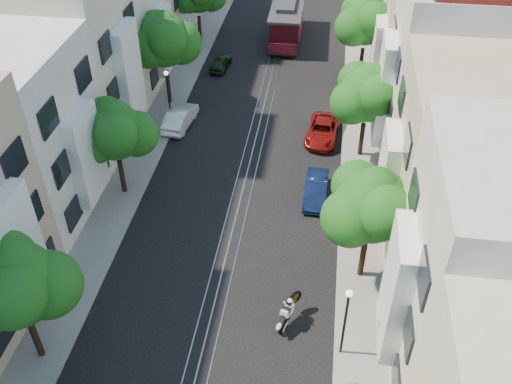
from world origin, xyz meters
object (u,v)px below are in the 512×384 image
at_px(tree_w_b, 115,133).
at_px(parked_car_e_mid, 316,189).
at_px(tree_e_b, 372,207).
at_px(tree_w_c, 164,41).
at_px(parked_car_e_far, 322,131).
at_px(parked_car_w_far, 221,63).
at_px(lamp_west, 168,90).
at_px(tree_e_c, 369,95).
at_px(lamp_east, 346,313).
at_px(cable_car, 287,18).
at_px(tree_w_a, 16,286).
at_px(parked_car_w_mid, 180,117).
at_px(sportbike_rider, 288,311).
at_px(tree_e_d, 367,22).

distance_m(tree_w_b, parked_car_e_mid, 12.30).
relative_size(tree_e_b, tree_w_c, 0.94).
bearing_deg(parked_car_e_far, parked_car_w_far, 139.42).
distance_m(lamp_west, parked_car_e_far, 11.12).
relative_size(tree_e_b, tree_e_c, 1.03).
relative_size(lamp_east, cable_car, 0.47).
xyz_separation_m(lamp_east, cable_car, (-5.80, 33.93, -0.85)).
bearing_deg(tree_w_b, lamp_west, 84.03).
bearing_deg(tree_w_a, tree_e_c, 51.34).
bearing_deg(lamp_west, tree_w_c, 105.75).
xyz_separation_m(parked_car_e_far, parked_car_w_mid, (-10.19, 0.23, 0.07)).
bearing_deg(lamp_east, parked_car_e_far, 95.52).
relative_size(sportbike_rider, parked_car_w_mid, 0.48).
bearing_deg(parked_car_w_far, parked_car_w_mid, 87.81).
height_order(tree_e_d, parked_car_e_far, tree_e_d).
distance_m(tree_e_b, tree_w_c, 21.53).
bearing_deg(parked_car_w_far, tree_w_b, 86.17).
bearing_deg(tree_w_b, parked_car_w_mid, 79.08).
bearing_deg(lamp_east, tree_e_c, 86.56).
distance_m(tree_e_b, lamp_east, 5.41).
distance_m(tree_e_c, tree_w_c, 15.25).
relative_size(cable_car, parked_car_e_far, 1.96).
relative_size(tree_e_d, parked_car_w_mid, 1.64).
xyz_separation_m(tree_e_d, lamp_west, (-13.56, -8.98, -2.02)).
relative_size(tree_w_a, parked_car_e_mid, 1.74).
bearing_deg(parked_car_e_far, parked_car_e_mid, -84.74).
bearing_deg(parked_car_w_mid, tree_e_c, 177.43).
height_order(lamp_east, sportbike_rider, lamp_east).
xyz_separation_m(lamp_east, parked_car_w_mid, (-11.90, 17.95, -2.16)).
height_order(lamp_west, cable_car, lamp_west).
xyz_separation_m(lamp_west, parked_car_e_mid, (10.82, -6.88, -2.21)).
bearing_deg(tree_w_a, parked_car_w_far, 84.64).
relative_size(tree_w_a, sportbike_rider, 3.31).
distance_m(tree_e_b, cable_car, 29.86).
relative_size(tree_e_b, parked_car_w_mid, 1.60).
xyz_separation_m(tree_e_c, sportbike_rider, (-3.54, -14.55, -3.77)).
xyz_separation_m(sportbike_rider, parked_car_e_far, (0.87, 16.29, -0.21)).
height_order(tree_w_b, lamp_west, tree_w_b).
relative_size(tree_w_c, parked_car_w_mid, 1.70).
xyz_separation_m(sportbike_rider, cable_car, (-3.22, 32.50, 1.16)).
bearing_deg(lamp_west, tree_w_a, -92.40).
relative_size(tree_w_b, parked_car_w_mid, 1.50).
bearing_deg(lamp_east, parked_car_w_mid, 123.54).
height_order(tree_e_c, parked_car_e_far, tree_e_c).
bearing_deg(parked_car_w_mid, lamp_west, 2.17).
bearing_deg(parked_car_e_mid, parked_car_w_mid, 147.49).
xyz_separation_m(tree_e_b, parked_car_w_mid, (-12.86, 12.98, -4.05)).
xyz_separation_m(lamp_east, lamp_west, (-12.60, 18.00, 0.00)).
relative_size(tree_w_c, parked_car_e_mid, 1.85).
distance_m(tree_e_b, parked_car_e_mid, 7.88).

